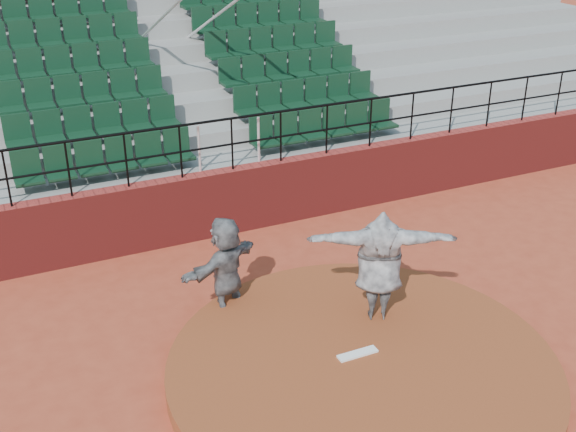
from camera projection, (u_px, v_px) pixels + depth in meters
name	position (u px, v px, depth m)	size (l,w,h in m)	color
ground	(362.00, 375.00, 10.19)	(90.00, 90.00, 0.00)	#A63E25
pitchers_mound	(362.00, 368.00, 10.14)	(5.50, 5.50, 0.25)	brown
pitching_rubber	(358.00, 354.00, 10.20)	(0.60, 0.15, 0.03)	white
boundary_wall	(234.00, 200.00, 14.00)	(24.00, 0.30, 1.30)	maroon
wall_railing	(232.00, 132.00, 13.40)	(24.04, 0.05, 1.03)	black
seating_deck	(176.00, 109.00, 16.63)	(24.00, 5.97, 4.63)	gray
pitcher	(379.00, 265.00, 10.72)	(2.19, 0.59, 1.78)	black
fielder	(226.00, 267.00, 11.23)	(1.57, 0.50, 1.70)	black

